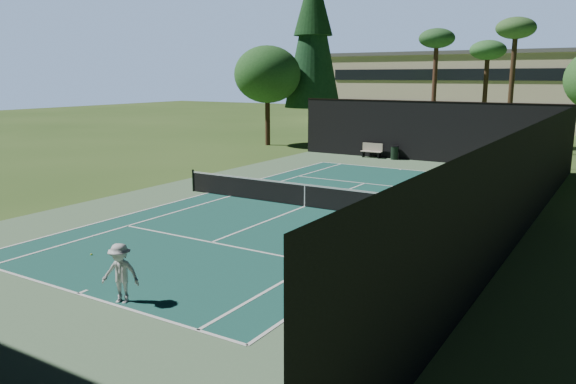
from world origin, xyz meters
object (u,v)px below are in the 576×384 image
object	(u,v)px
tennis_ball_a	(91,255)
tennis_net	(305,194)
player	(120,273)
tennis_ball_c	(349,202)
trash_bin	(395,153)
park_bench	(372,150)
tennis_ball_d	(273,186)
tennis_ball_b	(316,191)

from	to	relation	value
tennis_ball_a	tennis_net	bearing A→B (deg)	76.03
player	tennis_ball_c	size ratio (longest dim) A/B	24.16
trash_bin	tennis_ball_a	bearing A→B (deg)	-91.02
tennis_net	tennis_ball_a	bearing A→B (deg)	-103.97
tennis_ball_a	park_bench	distance (m)	25.22
tennis_ball_c	park_bench	distance (m)	14.69
player	tennis_ball_d	world-z (taller)	player
player	tennis_ball_b	world-z (taller)	player
player	tennis_net	bearing A→B (deg)	76.51
player	tennis_ball_a	bearing A→B (deg)	130.18
tennis_ball_a	tennis_ball_c	distance (m)	11.91
player	park_bench	distance (m)	27.77
tennis_ball_b	tennis_ball_c	world-z (taller)	tennis_ball_b
tennis_ball_c	player	bearing A→B (deg)	-89.38
player	tennis_ball_b	bearing A→B (deg)	79.48
tennis_ball_b	tennis_ball_a	bearing A→B (deg)	-95.43
trash_bin	tennis_net	bearing A→B (deg)	-83.00
tennis_ball_d	tennis_net	bearing A→B (deg)	-40.14
park_bench	trash_bin	size ratio (longest dim) A/B	1.59
trash_bin	tennis_ball_d	bearing A→B (deg)	-97.95
tennis_net	player	world-z (taller)	player
tennis_ball_b	tennis_ball_d	size ratio (longest dim) A/B	1.17
tennis_ball_b	park_bench	xyz separation A→B (m)	(-2.45, 12.52, 0.51)
tennis_net	park_bench	distance (m)	16.08
tennis_ball_b	player	bearing A→B (deg)	-80.12
tennis_ball_c	park_bench	xyz separation A→B (m)	(-4.88, 13.84, 0.51)
tennis_ball_b	tennis_ball_d	world-z (taller)	tennis_ball_b
tennis_ball_c	tennis_ball_d	xyz separation A→B (m)	(-4.94, 1.27, 0.00)
tennis_net	tennis_ball_c	xyz separation A→B (m)	(1.27, 1.82, -0.53)
tennis_ball_d	park_bench	bearing A→B (deg)	89.74
tennis_ball_a	park_bench	world-z (taller)	park_bench
tennis_ball_c	trash_bin	xyz separation A→B (m)	(-3.19, 13.81, 0.45)
tennis_net	park_bench	xyz separation A→B (m)	(-3.61, 15.67, -0.01)
tennis_ball_b	trash_bin	bearing A→B (deg)	93.46
player	tennis_ball_d	size ratio (longest dim) A/B	23.73
tennis_net	tennis_ball_d	distance (m)	4.83
tennis_net	trash_bin	xyz separation A→B (m)	(-1.92, 15.63, -0.08)
tennis_ball_c	trash_bin	size ratio (longest dim) A/B	0.07
park_bench	trash_bin	bearing A→B (deg)	-1.03
tennis_ball_b	tennis_ball_d	distance (m)	2.51
tennis_ball_d	player	bearing A→B (deg)	-70.98
tennis_ball_c	trash_bin	world-z (taller)	trash_bin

